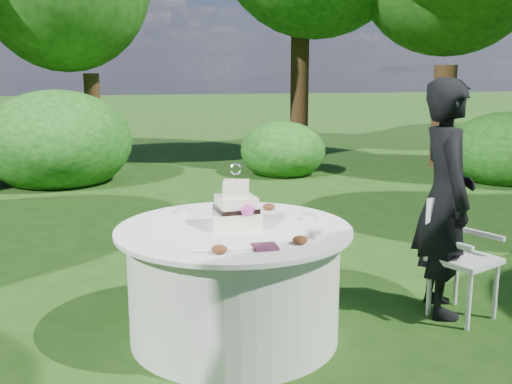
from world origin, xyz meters
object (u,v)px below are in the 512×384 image
at_px(guest, 445,198).
at_px(cake, 236,209).
at_px(table, 234,282).
at_px(napkins, 265,247).
at_px(chair, 456,247).

xyz_separation_m(guest, cake, (-1.57, -0.08, 0.02)).
bearing_deg(cake, table, -134.59).
xyz_separation_m(napkins, guest, (1.50, 0.61, 0.09)).
distance_m(cake, chair, 1.67).
xyz_separation_m(napkins, table, (-0.09, 0.51, -0.39)).
distance_m(napkins, table, 0.65).
height_order(table, cake, cake).
relative_size(guest, table, 1.11).
distance_m(table, cake, 0.50).
bearing_deg(cake, napkins, -82.66).
bearing_deg(chair, guest, 131.88).
distance_m(table, chair, 1.66).
distance_m(napkins, chair, 1.68).
xyz_separation_m(guest, table, (-1.59, -0.11, -0.48)).
bearing_deg(table, guest, 3.84).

